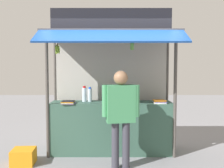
% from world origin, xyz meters
% --- Properties ---
extents(ground_plane, '(20.00, 20.00, 0.00)m').
position_xyz_m(ground_plane, '(0.00, 0.00, 0.00)').
color(ground_plane, gray).
extents(stall_counter, '(2.32, 0.55, 0.99)m').
position_xyz_m(stall_counter, '(0.00, 0.00, 0.49)').
color(stall_counter, '#385B4C').
rests_on(stall_counter, ground).
extents(stall_structure, '(2.52, 1.46, 2.68)m').
position_xyz_m(stall_structure, '(0.00, 0.12, 1.61)').
color(stall_structure, '#4C4742').
rests_on(stall_structure, ground).
extents(water_bottle_far_left, '(0.08, 0.08, 0.29)m').
position_xyz_m(water_bottle_far_left, '(0.04, 0.07, 1.12)').
color(water_bottle_far_left, silver).
rests_on(water_bottle_far_left, stall_counter).
extents(water_bottle_front_left, '(0.09, 0.09, 0.31)m').
position_xyz_m(water_bottle_front_left, '(-0.02, 0.19, 1.13)').
color(water_bottle_front_left, silver).
rests_on(water_bottle_front_left, stall_counter).
extents(water_bottle_back_left, '(0.09, 0.09, 0.31)m').
position_xyz_m(water_bottle_back_left, '(-0.52, 0.08, 1.13)').
color(water_bottle_back_left, silver).
rests_on(water_bottle_back_left, stall_counter).
extents(water_bottle_far_right, '(0.08, 0.08, 0.28)m').
position_xyz_m(water_bottle_far_right, '(-0.42, 0.08, 1.12)').
color(water_bottle_far_right, silver).
rests_on(water_bottle_far_right, stall_counter).
extents(water_bottle_right, '(0.08, 0.08, 0.27)m').
position_xyz_m(water_bottle_right, '(0.49, 0.03, 1.11)').
color(water_bottle_right, silver).
rests_on(water_bottle_right, stall_counter).
extents(magazine_stack_back_right, '(0.25, 0.26, 0.06)m').
position_xyz_m(magazine_stack_back_right, '(0.91, -0.13, 1.02)').
color(magazine_stack_back_right, white).
rests_on(magazine_stack_back_right, stall_counter).
extents(magazine_stack_center, '(0.25, 0.28, 0.05)m').
position_xyz_m(magazine_stack_center, '(-0.80, -0.18, 1.01)').
color(magazine_stack_center, purple).
rests_on(magazine_stack_center, stall_counter).
extents(magazine_stack_front_right, '(0.25, 0.30, 0.04)m').
position_xyz_m(magazine_stack_front_right, '(0.23, -0.17, 1.01)').
color(magazine_stack_front_right, white).
rests_on(magazine_stack_front_right, stall_counter).
extents(banana_bunch_inner_left, '(0.09, 0.10, 0.24)m').
position_xyz_m(banana_bunch_inner_left, '(0.37, -0.38, 2.03)').
color(banana_bunch_inner_left, '#332D23').
extents(banana_bunch_leftmost, '(0.10, 0.10, 0.30)m').
position_xyz_m(banana_bunch_leftmost, '(-0.94, -0.38, 1.97)').
color(banana_bunch_leftmost, '#332D23').
extents(vendor_person, '(0.61, 0.27, 1.61)m').
position_xyz_m(vendor_person, '(0.16, -0.79, 0.97)').
color(vendor_person, '#383842').
rests_on(vendor_person, ground).
extents(plastic_crate, '(0.40, 0.40, 0.26)m').
position_xyz_m(plastic_crate, '(-1.50, -0.62, 0.13)').
color(plastic_crate, orange).
rests_on(plastic_crate, ground).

